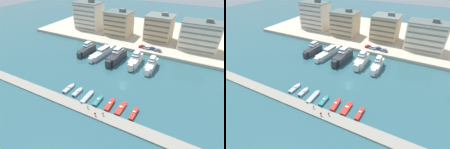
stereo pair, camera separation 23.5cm
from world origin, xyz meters
The scene contains 28 objects.
ground_plane centered at (0.00, 0.00, 0.00)m, with size 400.00×400.00×0.00m, color #2D5B66.
quay_promenade centered at (0.00, 67.82, 0.87)m, with size 180.00×70.00×1.73m, color #BCB29E.
pier_dock centered at (0.00, -21.47, 0.26)m, with size 120.00×4.65×0.53m, color gray.
yacht_charcoal_far_left centered at (-31.85, 18.23, 2.47)m, with size 4.43×15.82×8.58m.
yacht_white_left centered at (-22.17, 19.73, 1.93)m, with size 6.16×22.45×6.54m.
yacht_charcoal_mid_left centered at (-12.11, 17.84, 2.71)m, with size 5.47×18.76×9.02m.
yacht_ivory_center_left centered at (-1.44, 18.73, 2.65)m, with size 5.01×16.53×8.79m.
yacht_white_center centered at (7.30, 18.18, 2.40)m, with size 4.11×15.60×8.20m.
motorboat_grey_far_left centered at (-18.54, -14.65, 0.46)m, with size 1.96×6.98×1.35m.
motorboat_grey_left centered at (-13.62, -15.04, 0.52)m, with size 1.87×6.15×1.38m.
motorboat_grey_mid_left centered at (-8.28, -15.66, 0.48)m, with size 2.16×8.47×0.96m.
motorboat_teal_center_left centered at (-3.28, -15.62, 0.48)m, with size 1.83×6.44×1.38m.
motorboat_red_center centered at (1.81, -15.50, 0.53)m, with size 2.24×7.33×1.41m.
motorboat_red_center_right centered at (6.29, -15.16, 0.39)m, with size 2.26×7.57×1.21m.
motorboat_red_mid_right centered at (11.62, -15.53, 0.49)m, with size 1.60×6.89×1.43m.
car_red_far_left centered at (-4.35, 37.40, 2.71)m, with size 4.13×1.98×1.80m.
car_silver_left centered at (-1.42, 36.78, 2.71)m, with size 4.24×2.22×1.80m.
car_blue_mid_left centered at (1.98, 37.44, 2.71)m, with size 4.18×2.08×1.80m.
car_grey_center_left centered at (5.69, 36.63, 2.71)m, with size 4.21×2.15×1.80m.
apartment_block_far_left centered at (-53.99, 53.90, 11.61)m, with size 20.46×13.25×21.63m.
apartment_block_left centered at (-27.57, 52.02, 9.87)m, with size 17.90×14.11×18.15m.
apartment_block_mid_left centered at (0.10, 55.68, 9.84)m, with size 16.95×15.29×18.09m.
apartment_block_center_left centered at (24.93, 51.50, 9.94)m, with size 21.55×13.67×18.32m.
pedestrian_near_edge centered at (-4.25, -21.03, 1.52)m, with size 0.63×0.35×1.68m.
pedestrian_mid_deck centered at (0.03, -22.78, 1.56)m, with size 0.57×0.46×1.74m.
pedestrian_far_side centered at (2.39, -21.36, 1.45)m, with size 0.52×0.41×1.56m.
bollard_west centered at (-9.05, -19.39, 0.85)m, with size 0.20×0.20×0.61m.
bollard_west_mid centered at (-1.93, -19.39, 0.85)m, with size 0.20×0.20×0.61m.
Camera 1 is at (25.65, -58.50, 45.68)m, focal length 28.00 mm.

